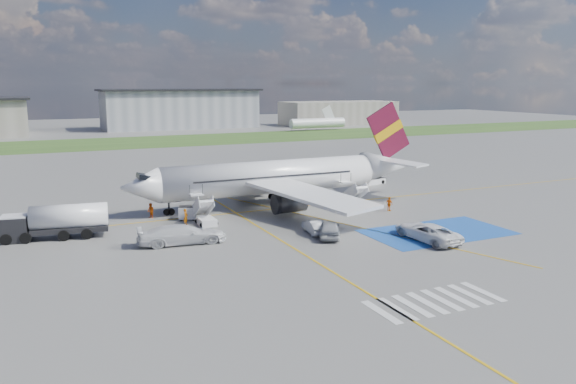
% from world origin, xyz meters
% --- Properties ---
extents(ground, '(400.00, 400.00, 0.00)m').
position_xyz_m(ground, '(0.00, 0.00, 0.00)').
color(ground, '#60605E').
rests_on(ground, ground).
extents(grass_strip, '(400.00, 30.00, 0.01)m').
position_xyz_m(grass_strip, '(0.00, 95.00, 0.01)').
color(grass_strip, '#2D4C1E').
rests_on(grass_strip, ground).
extents(taxiway_line_main, '(120.00, 0.20, 0.01)m').
position_xyz_m(taxiway_line_main, '(0.00, 12.00, 0.01)').
color(taxiway_line_main, gold).
rests_on(taxiway_line_main, ground).
extents(taxiway_line_cross, '(0.20, 60.00, 0.01)m').
position_xyz_m(taxiway_line_cross, '(-5.00, -10.00, 0.01)').
color(taxiway_line_cross, gold).
rests_on(taxiway_line_cross, ground).
extents(taxiway_line_diag, '(20.71, 56.45, 0.01)m').
position_xyz_m(taxiway_line_diag, '(0.00, 12.00, 0.01)').
color(taxiway_line_diag, gold).
rests_on(taxiway_line_diag, ground).
extents(staging_box, '(14.00, 8.00, 0.01)m').
position_xyz_m(staging_box, '(10.00, -4.00, 0.01)').
color(staging_box, '#1B4EA6').
rests_on(staging_box, ground).
extents(crosswalk, '(9.00, 4.00, 0.01)m').
position_xyz_m(crosswalk, '(-1.80, -18.00, 0.01)').
color(crosswalk, silver).
rests_on(crosswalk, ground).
extents(terminal_centre, '(48.00, 18.00, 12.00)m').
position_xyz_m(terminal_centre, '(20.00, 135.00, 6.00)').
color(terminal_centre, gray).
rests_on(terminal_centre, ground).
extents(terminal_east, '(40.00, 16.00, 8.00)m').
position_xyz_m(terminal_east, '(75.00, 128.00, 4.00)').
color(terminal_east, gray).
rests_on(terminal_east, ground).
extents(airliner, '(36.81, 32.95, 11.92)m').
position_xyz_m(airliner, '(1.51, 14.00, 3.39)').
color(airliner, white).
rests_on(airliner, ground).
extents(airstairs_fwd, '(1.90, 5.20, 3.60)m').
position_xyz_m(airstairs_fwd, '(-9.50, 8.70, 0.62)').
color(airstairs_fwd, white).
rests_on(airstairs_fwd, ground).
extents(airstairs_aft, '(1.90, 5.20, 3.60)m').
position_xyz_m(airstairs_aft, '(9.00, 8.70, 0.62)').
color(airstairs_aft, white).
rests_on(airstairs_aft, ground).
extents(fuel_tanker, '(9.51, 3.88, 3.16)m').
position_xyz_m(fuel_tanker, '(-23.60, 9.19, 1.33)').
color(fuel_tanker, black).
rests_on(fuel_tanker, ground).
extents(gpu_cart, '(2.07, 1.64, 1.51)m').
position_xyz_m(gpu_cart, '(-10.69, 11.14, 0.68)').
color(gpu_cart, white).
rests_on(gpu_cart, ground).
extents(belt_loader, '(4.99, 2.66, 1.44)m').
position_xyz_m(belt_loader, '(18.77, 20.98, 0.36)').
color(belt_loader, white).
rests_on(belt_loader, ground).
extents(car_silver_a, '(3.87, 5.11, 1.62)m').
position_xyz_m(car_silver_a, '(-0.42, -1.18, 0.81)').
color(car_silver_a, '#A7AAAE').
rests_on(car_silver_a, ground).
extents(car_silver_b, '(2.00, 4.19, 1.33)m').
position_xyz_m(car_silver_b, '(-0.99, 0.72, 0.66)').
color(car_silver_b, silver).
rests_on(car_silver_b, ground).
extents(van_white_a, '(2.75, 5.71, 2.12)m').
position_xyz_m(van_white_a, '(7.28, -5.78, 1.06)').
color(van_white_a, white).
rests_on(van_white_a, ground).
extents(van_white_b, '(6.13, 3.05, 2.31)m').
position_xyz_m(van_white_b, '(-13.49, 2.52, 1.16)').
color(van_white_b, silver).
rests_on(van_white_b, ground).
extents(crew_fwd, '(0.68, 0.73, 1.67)m').
position_xyz_m(crew_fwd, '(-11.43, 9.05, 0.84)').
color(crew_fwd, orange).
rests_on(crew_fwd, ground).
extents(crew_nose, '(0.88, 0.97, 1.63)m').
position_xyz_m(crew_nose, '(-14.07, 13.53, 0.82)').
color(crew_nose, '#F35F0C').
rests_on(crew_nose, ground).
extents(crew_aft, '(0.66, 1.03, 1.63)m').
position_xyz_m(crew_aft, '(11.13, 5.67, 0.81)').
color(crew_aft, orange).
rests_on(crew_aft, ground).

